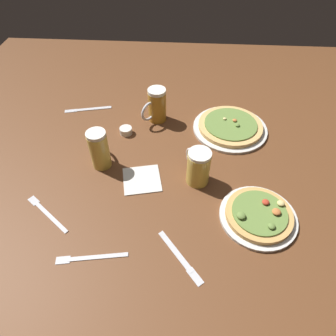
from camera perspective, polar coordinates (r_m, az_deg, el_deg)
The scene contains 12 objects.
ground_plane at distance 1.19m, azimuth 0.00°, elevation -1.16°, with size 2.40×2.40×0.03m, color brown.
pizza_plate_near at distance 1.08m, azimuth 17.13°, elevation -8.70°, with size 0.27×0.27×0.05m.
pizza_plate_far at distance 1.40m, azimuth 11.93°, elevation 7.81°, with size 0.34×0.34×0.05m.
beer_mug_dark at distance 1.39m, azimuth -2.24°, elevation 11.98°, with size 0.11×0.12×0.16m.
beer_mug_amber at distance 1.19m, azimuth -13.19°, elevation 3.65°, with size 0.08×0.13×0.17m.
beer_mug_pale at distance 1.10m, azimuth 5.81°, elevation 0.28°, with size 0.09×0.14×0.15m.
ramekin_sauce at distance 1.36m, azimuth -8.13°, elevation 7.15°, with size 0.06×0.06×0.03m, color silver.
napkin_folded at distance 1.15m, azimuth -5.08°, elevation -2.18°, with size 0.14×0.14×0.01m, color silver.
fork_left at distance 1.00m, azimuth -14.82°, elevation -16.38°, with size 0.23×0.06×0.01m.
knife_right at distance 0.97m, azimuth 2.32°, elevation -16.81°, with size 0.15×0.18×0.01m.
fork_spare at distance 1.14m, azimuth -22.42°, elevation -8.03°, with size 0.19×0.15×0.01m.
knife_spare at distance 1.55m, azimuth -15.25°, elevation 10.94°, with size 0.23×0.07×0.01m.
Camera 1 is at (0.05, -0.80, 0.87)m, focal length 31.53 mm.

